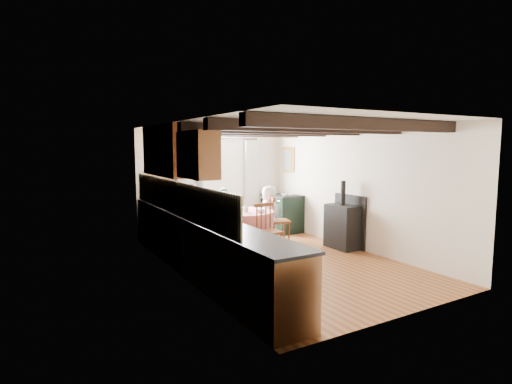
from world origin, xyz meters
TOP-DOWN VIEW (x-y plane):
  - floor at (0.00, 0.00)m, footprint 3.60×5.50m
  - ceiling at (0.00, 0.00)m, footprint 3.60×5.50m
  - wall_back at (0.00, 2.75)m, footprint 3.60×0.00m
  - wall_front at (0.00, -2.75)m, footprint 3.60×0.00m
  - wall_left at (-1.80, 0.00)m, footprint 0.00×5.50m
  - wall_right at (1.80, 0.00)m, footprint 0.00×5.50m
  - beam_a at (0.00, -2.00)m, footprint 3.60×0.16m
  - beam_b at (0.00, -1.00)m, footprint 3.60×0.16m
  - beam_c at (0.00, 0.00)m, footprint 3.60×0.16m
  - beam_d at (0.00, 1.00)m, footprint 3.60×0.16m
  - beam_e at (0.00, 2.00)m, footprint 3.60×0.16m
  - splash_left at (-1.78, 0.30)m, footprint 0.02×4.50m
  - splash_back at (-1.00, 2.73)m, footprint 1.40×0.02m
  - base_cabinet_left at (-1.50, 0.00)m, footprint 0.60×5.30m
  - base_cabinet_back at (-1.05, 2.45)m, footprint 1.30×0.60m
  - worktop_left at (-1.48, 0.00)m, footprint 0.64×5.30m
  - worktop_back at (-1.05, 2.43)m, footprint 1.30×0.64m
  - wall_cabinet_glass at (-1.63, 1.20)m, footprint 0.34×1.80m
  - wall_cabinet_solid at (-1.63, -0.30)m, footprint 0.34×0.90m
  - window_frame at (0.10, 2.73)m, footprint 1.34×0.03m
  - window_pane at (0.10, 2.74)m, footprint 1.20×0.01m
  - curtain_left at (-0.75, 2.65)m, footprint 0.35×0.10m
  - curtain_right at (0.95, 2.65)m, footprint 0.35×0.10m
  - curtain_rod at (0.10, 2.65)m, footprint 2.00×0.03m
  - wall_picture at (1.77, 2.30)m, footprint 0.04×0.50m
  - wall_plate at (1.05, 2.72)m, footprint 0.30×0.02m
  - rug at (-0.05, 1.21)m, footprint 1.90×1.48m
  - dining_table at (-0.05, 1.21)m, footprint 1.20×1.20m
  - chair_near at (-0.00, 0.33)m, footprint 0.44×0.46m
  - chair_left at (-0.89, 1.21)m, footprint 0.57×0.56m
  - chair_right at (0.78, 1.15)m, footprint 0.55×0.53m
  - aga_range at (1.47, 2.09)m, footprint 0.63×0.98m
  - cast_iron_stove at (1.58, 0.10)m, footprint 0.41×0.68m
  - child_far at (-0.17, 1.93)m, footprint 0.43×0.29m
  - child_right at (0.65, 1.35)m, footprint 0.55×0.68m
  - bowl_a at (-0.06, 1.40)m, footprint 0.26×0.26m
  - bowl_b at (0.16, 0.88)m, footprint 0.23×0.23m
  - cup at (-0.05, 1.09)m, footprint 0.15×0.15m
  - canister_tall at (-1.36, 2.41)m, footprint 0.14×0.14m
  - canister_wide at (-0.96, 2.44)m, footprint 0.17×0.17m
  - canister_slim at (-0.69, 2.36)m, footprint 0.11×0.11m

SIDE VIEW (x-z plane):
  - floor at x=0.00m, z-range 0.00..0.00m
  - rug at x=-0.05m, z-range 0.00..0.01m
  - dining_table at x=-0.05m, z-range 0.00..0.72m
  - base_cabinet_left at x=-1.50m, z-range 0.00..0.88m
  - base_cabinet_back at x=-1.05m, z-range 0.00..0.88m
  - aga_range at x=1.47m, z-range 0.00..0.90m
  - chair_near at x=0.00m, z-range 0.00..0.98m
  - chair_right at x=0.78m, z-range 0.00..0.98m
  - chair_left at x=-0.89m, z-range 0.00..1.01m
  - child_far at x=-0.17m, z-range 0.00..1.15m
  - child_right at x=0.65m, z-range 0.00..1.19m
  - cast_iron_stove at x=1.58m, z-range 0.00..1.35m
  - bowl_b at x=0.16m, z-range 0.72..0.78m
  - bowl_a at x=-0.06m, z-range 0.72..0.78m
  - cup at x=-0.05m, z-range 0.72..0.83m
  - worktop_left at x=-1.48m, z-range 0.88..0.92m
  - worktop_back at x=-1.05m, z-range 0.88..0.92m
  - canister_wide at x=-0.96m, z-range 0.92..1.11m
  - canister_tall at x=-1.36m, z-range 0.92..1.17m
  - canister_slim at x=-0.69m, z-range 0.92..1.22m
  - curtain_left at x=-0.75m, z-range 0.05..2.15m
  - curtain_right at x=0.95m, z-range 0.05..2.15m
  - wall_back at x=0.00m, z-range 0.00..2.40m
  - wall_front at x=0.00m, z-range 0.00..2.40m
  - wall_left at x=-1.80m, z-range 0.00..2.40m
  - wall_right at x=1.80m, z-range 0.00..2.40m
  - splash_left at x=-1.78m, z-range 0.92..1.48m
  - splash_back at x=-1.00m, z-range 0.92..1.48m
  - window_frame at x=0.10m, z-range 0.83..2.37m
  - window_pane at x=0.10m, z-range 0.90..2.30m
  - wall_picture at x=1.77m, z-range 1.40..2.00m
  - wall_plate at x=1.05m, z-range 1.55..1.85m
  - wall_cabinet_solid at x=-1.63m, z-range 1.55..2.25m
  - wall_cabinet_glass at x=-1.63m, z-range 1.50..2.40m
  - curtain_rod at x=0.10m, z-range 2.19..2.22m
  - beam_a at x=0.00m, z-range 2.23..2.39m
  - beam_b at x=0.00m, z-range 2.23..2.39m
  - beam_c at x=0.00m, z-range 2.23..2.39m
  - beam_d at x=0.00m, z-range 2.23..2.39m
  - beam_e at x=0.00m, z-range 2.23..2.39m
  - ceiling at x=0.00m, z-range 2.40..2.40m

